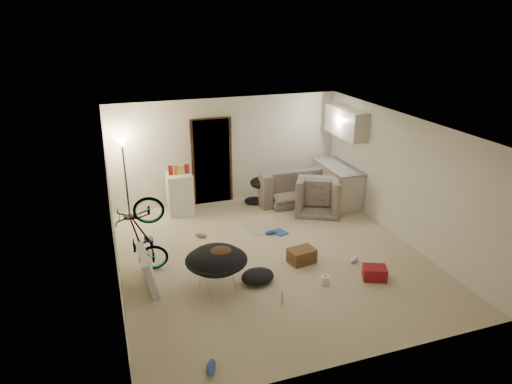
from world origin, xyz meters
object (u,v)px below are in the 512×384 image
object	(u,v)px
kitchen_counter	(337,185)
drink_case_b	(375,273)
sofa	(298,187)
bicycle	(145,253)
juicer	(325,279)
drink_case_a	(302,256)
armchair	(318,197)
saucer_chair	(217,265)
floor_lamp	(124,162)
tv_box	(148,268)
mini_fridge	(180,194)

from	to	relation	value
kitchen_counter	drink_case_b	world-z (taller)	kitchen_counter
kitchen_counter	sofa	size ratio (longest dim) A/B	0.72
bicycle	juicer	xyz separation A→B (m)	(2.83, -1.33, -0.31)
drink_case_a	armchair	bearing A→B (deg)	47.96
kitchen_counter	drink_case_b	distance (m)	3.49
sofa	saucer_chair	distance (m)	4.26
sofa	bicycle	world-z (taller)	bicycle
floor_lamp	tv_box	distance (m)	3.08
floor_lamp	tv_box	bearing A→B (deg)	-88.04
kitchen_counter	armchair	size ratio (longest dim) A/B	1.54
saucer_chair	tv_box	distance (m)	1.17
mini_fridge	saucer_chair	bearing A→B (deg)	-89.44
drink_case_a	juicer	size ratio (longest dim) A/B	2.09
tv_box	drink_case_b	bearing A→B (deg)	-16.57
bicycle	drink_case_a	world-z (taller)	bicycle
armchair	drink_case_a	xyz separation A→B (m)	(-1.34, -2.12, -0.18)
bicycle	saucer_chair	world-z (taller)	bicycle
floor_lamp	drink_case_a	world-z (taller)	floor_lamp
floor_lamp	tv_box	world-z (taller)	floor_lamp
saucer_chair	drink_case_b	world-z (taller)	saucer_chair
kitchen_counter	armchair	bearing A→B (deg)	-156.18
floor_lamp	kitchen_counter	bearing A→B (deg)	-7.66
saucer_chair	bicycle	bearing A→B (deg)	141.77
kitchen_counter	tv_box	xyz separation A→B (m)	(-4.73, -2.27, -0.12)
drink_case_b	tv_box	bearing A→B (deg)	-173.11
floor_lamp	saucer_chair	bearing A→B (deg)	-70.77
floor_lamp	sofa	size ratio (longest dim) A/B	0.86
tv_box	armchair	bearing A→B (deg)	25.19
kitchen_counter	armchair	distance (m)	0.70
floor_lamp	armchair	size ratio (longest dim) A/B	1.86
bicycle	kitchen_counter	bearing A→B (deg)	-61.44
saucer_chair	sofa	bearing A→B (deg)	48.09
drink_case_a	mini_fridge	bearing A→B (deg)	110.41
juicer	drink_case_a	bearing A→B (deg)	95.61
floor_lamp	kitchen_counter	size ratio (longest dim) A/B	1.21
tv_box	juicer	world-z (taller)	tv_box
sofa	juicer	bearing A→B (deg)	73.43
kitchen_counter	saucer_chair	distance (m)	4.56
tv_box	juicer	size ratio (longest dim) A/B	4.31
mini_fridge	drink_case_a	xyz separation A→B (m)	(1.71, -2.95, -0.34)
bicycle	juicer	world-z (taller)	bicycle
sofa	armchair	bearing A→B (deg)	103.50
saucer_chair	juicer	distance (m)	1.85
drink_case_b	mini_fridge	bearing A→B (deg)	147.38
drink_case_b	kitchen_counter	bearing A→B (deg)	95.73
kitchen_counter	drink_case_b	size ratio (longest dim) A/B	3.80
kitchen_counter	saucer_chair	bearing A→B (deg)	-143.35
bicycle	drink_case_b	bearing A→B (deg)	-104.39
armchair	tv_box	bearing A→B (deg)	52.84
bicycle	mini_fridge	size ratio (longest dim) A/B	1.61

